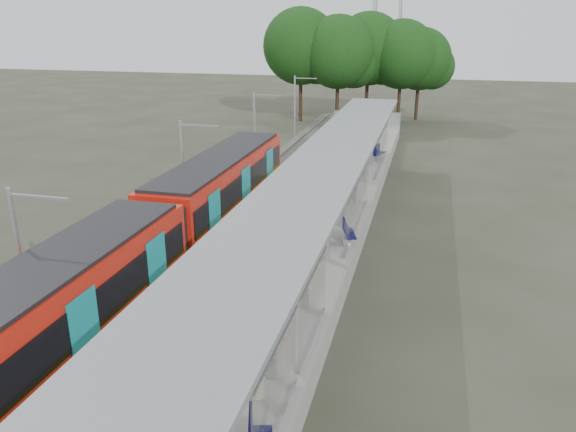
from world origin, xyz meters
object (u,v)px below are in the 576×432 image
object	(u,v)px
bench_mid	(348,231)
info_pillar_far	(303,216)
bench_far	(377,152)
info_pillar_near	(256,368)
litter_bin	(329,197)
train	(157,235)

from	to	relation	value
bench_mid	info_pillar_far	size ratio (longest dim) A/B	0.72
bench_mid	bench_far	size ratio (longest dim) A/B	0.88
info_pillar_near	info_pillar_far	size ratio (longest dim) A/B	0.94
litter_bin	bench_mid	bearing A→B (deg)	-70.70
train	info_pillar_near	bearing A→B (deg)	-48.87
bench_far	litter_bin	size ratio (longest dim) A/B	1.77
info_pillar_near	info_pillar_far	xyz separation A→B (m)	(-1.39, 11.41, 0.05)
train	bench_mid	size ratio (longest dim) A/B	19.43
bench_far	info_pillar_far	world-z (taller)	info_pillar_far
train	info_pillar_far	distance (m)	6.46
bench_far	info_pillar_near	distance (m)	26.28
bench_mid	litter_bin	distance (m)	5.15
info_pillar_far	litter_bin	world-z (taller)	info_pillar_far
train	litter_bin	xyz separation A→B (m)	(5.33, 8.55, -0.60)
bench_far	litter_bin	bearing A→B (deg)	-80.31
info_pillar_near	litter_bin	size ratio (longest dim) A/B	2.05
bench_mid	litter_bin	xyz separation A→B (m)	(-1.70, 4.86, -0.04)
bench_mid	litter_bin	world-z (taller)	bench_mid
train	bench_far	distance (m)	20.17
bench_mid	info_pillar_near	distance (m)	10.98
bench_far	info_pillar_near	size ratio (longest dim) A/B	0.86
bench_mid	info_pillar_near	xyz separation A→B (m)	(-0.68, -10.96, 0.32)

